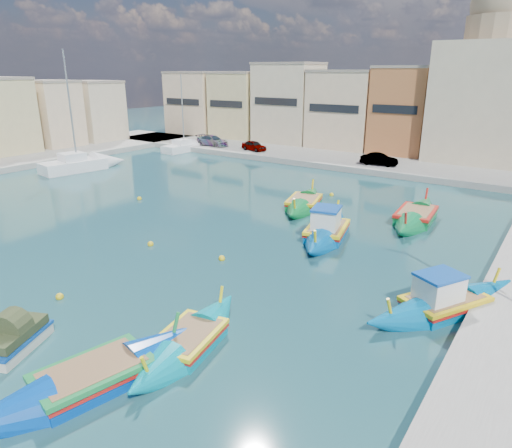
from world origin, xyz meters
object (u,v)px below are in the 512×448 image
Objects in this scene: luzzu_blue_south at (94,379)px; luzzu_cyan_south at (189,342)px; church_block at (490,85)px; tender_near at (13,339)px; yacht_midnorth at (91,164)px; luzzu_blue_cabin at (327,231)px; luzzu_cyan_mid at (416,217)px; luzzu_turquoise_cabin at (444,304)px; yacht_north at (191,147)px; luzzu_green at (304,204)px.

luzzu_blue_south is 1.22× the size of luzzu_cyan_south.
tender_near is (-7.45, -47.70, -7.98)m from church_block.
luzzu_blue_south is 4.23m from tender_near.
church_block reaches higher than yacht_midnorth.
yacht_midnorth reaches higher than luzzu_blue_cabin.
luzzu_cyan_mid reaches higher than luzzu_blue_south.
luzzu_blue_south is at bearing 5.48° from tender_near.
luzzu_blue_cabin is 0.72× the size of yacht_midnorth.
luzzu_turquoise_cabin is 2.75× the size of tender_near.
luzzu_cyan_mid is (0.30, -23.84, -8.11)m from church_block.
yacht_north reaches higher than luzzu_turquoise_cabin.
luzzu_cyan_mid is at bearing -21.84° from yacht_north.
luzzu_blue_cabin is (-3.29, -30.21, -8.03)m from church_block.
luzzu_turquoise_cabin is 0.68× the size of yacht_midnorth.
yacht_north is (-29.21, 36.58, 0.13)m from luzzu_blue_south.
luzzu_blue_south is at bearing -98.57° from luzzu_cyan_mid.
church_block reaches higher than yacht_north.
tender_near is (-7.75, -23.86, 0.13)m from luzzu_cyan_mid.
church_block is 2.20× the size of luzzu_turquoise_cabin.
luzzu_blue_cabin is 0.99× the size of luzzu_blue_south.
luzzu_blue_south is at bearing -89.84° from luzzu_blue_cabin.
yacht_north is at bearing 124.06° from tender_near.
luzzu_turquoise_cabin is at bearing 49.16° from luzzu_cyan_south.
tender_near is at bearing -103.39° from luzzu_blue_cabin.
tender_near is 44.64m from yacht_north.
church_block is at bearing 86.08° from luzzu_blue_south.
yacht_north reaches higher than luzzu_cyan_south.
church_block is 2.08× the size of luzzu_blue_south.
luzzu_cyan_mid is 3.04× the size of tender_near.
yacht_midnorth reaches higher than luzzu_turquoise_cabin.
luzzu_blue_cabin is 1.07× the size of luzzu_green.
church_block is at bearing 87.16° from luzzu_cyan_south.
luzzu_green is (-7.92, -1.49, -0.02)m from luzzu_cyan_mid.
luzzu_cyan_south is at bearing 72.69° from luzzu_blue_south.
luzzu_cyan_south is at bearing -73.66° from luzzu_green.
luzzu_cyan_mid is 1.05× the size of luzzu_blue_south.
yacht_north reaches higher than luzzu_blue_cabin.
luzzu_cyan_south is 35.82m from yacht_midnorth.
luzzu_green is at bearing -30.49° from yacht_north.
luzzu_blue_cabin is at bearing 94.62° from luzzu_cyan_south.
church_block reaches higher than luzzu_turquoise_cabin.
luzzu_green is 1.13× the size of luzzu_cyan_south.
yacht_north is (-32.74, 13.12, 0.10)m from luzzu_cyan_mid.
tender_near is at bearing -144.18° from luzzu_cyan_south.
luzzu_blue_south is at bearing -36.12° from yacht_midnorth.
luzzu_blue_cabin is 6.53m from luzzu_green.
church_block reaches higher than luzzu_green.
tender_near is at bearing -174.52° from luzzu_blue_south.
luzzu_cyan_mid reaches higher than tender_near.
yacht_north is (-32.45, -10.71, -8.01)m from church_block.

